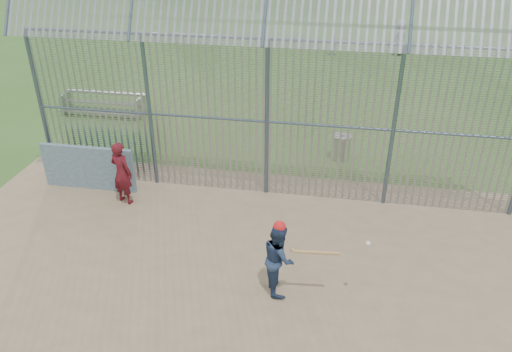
% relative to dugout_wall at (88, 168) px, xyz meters
% --- Properties ---
extents(ground, '(120.00, 120.00, 0.00)m').
position_rel_dugout_wall_xyz_m(ground, '(4.60, -2.90, -0.62)').
color(ground, '#2D511E').
rests_on(ground, ground).
extents(dirt_infield, '(14.00, 10.00, 0.02)m').
position_rel_dugout_wall_xyz_m(dirt_infield, '(4.60, -3.40, -0.61)').
color(dirt_infield, '#756047').
rests_on(dirt_infield, ground).
extents(dugout_wall, '(2.50, 0.12, 1.20)m').
position_rel_dugout_wall_xyz_m(dugout_wall, '(0.00, 0.00, 0.00)').
color(dugout_wall, '#38566B').
rests_on(dugout_wall, dirt_infield).
extents(batter, '(0.76, 0.86, 1.48)m').
position_rel_dugout_wall_xyz_m(batter, '(5.42, -3.05, 0.14)').
color(batter, navy).
rests_on(batter, dirt_infield).
extents(onlooker, '(0.69, 0.57, 1.63)m').
position_rel_dugout_wall_xyz_m(onlooker, '(1.16, -0.49, 0.22)').
color(onlooker, maroon).
rests_on(onlooker, dirt_infield).
extents(bg_kid_standing, '(0.97, 0.97, 1.70)m').
position_rel_dugout_wall_xyz_m(bg_kid_standing, '(8.95, 15.27, 0.23)').
color(bg_kid_standing, slate).
rests_on(bg_kid_standing, ground).
extents(bg_kid_seated, '(0.65, 0.43, 1.02)m').
position_rel_dugout_wall_xyz_m(bg_kid_seated, '(5.73, 14.59, -0.11)').
color(bg_kid_seated, slate).
rests_on(bg_kid_seated, ground).
extents(batting_gear, '(1.77, 0.34, 0.54)m').
position_rel_dugout_wall_xyz_m(batting_gear, '(5.64, -3.09, 0.76)').
color(batting_gear, red).
rests_on(batting_gear, ground).
extents(trash_can, '(0.56, 0.56, 0.82)m').
position_rel_dugout_wall_xyz_m(trash_can, '(6.47, 2.95, -0.24)').
color(trash_can, '#999BA2').
rests_on(trash_can, ground).
extents(bleacher, '(3.00, 0.95, 0.72)m').
position_rel_dugout_wall_xyz_m(bleacher, '(-2.01, 5.06, -0.21)').
color(bleacher, slate).
rests_on(bleacher, ground).
extents(backstop_fence, '(20.09, 0.81, 5.30)m').
position_rel_dugout_wall_xyz_m(backstop_fence, '(6.41, 0.53, 1.74)').
color(backstop_fence, '#47566B').
rests_on(backstop_fence, ground).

